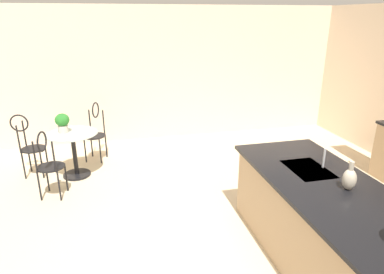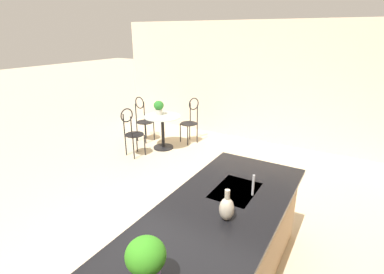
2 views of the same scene
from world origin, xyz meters
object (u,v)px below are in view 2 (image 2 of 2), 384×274
at_px(bistro_table, 163,129).
at_px(potted_plant_counter_far, 146,260).
at_px(chair_toward_desk, 143,117).
at_px(chair_near_window, 191,118).
at_px(vase_on_counter, 227,208).
at_px(potted_plant_on_table, 159,107).
at_px(chair_by_island, 132,130).

xyz_separation_m(bistro_table, potted_plant_counter_far, (3.81, 2.66, 0.68)).
relative_size(bistro_table, chair_toward_desk, 0.77).
bearing_deg(bistro_table, chair_near_window, 153.74).
bearing_deg(chair_toward_desk, bistro_table, 74.81).
distance_m(potted_plant_counter_far, vase_on_counter, 0.92).
bearing_deg(bistro_table, chair_toward_desk, -105.19).
height_order(potted_plant_counter_far, vase_on_counter, potted_plant_counter_far).
distance_m(bistro_table, vase_on_counter, 4.08).
xyz_separation_m(chair_near_window, potted_plant_on_table, (0.60, -0.45, 0.34)).
distance_m(potted_plant_on_table, potted_plant_counter_far, 4.77).
height_order(chair_toward_desk, potted_plant_on_table, potted_plant_on_table).
relative_size(bistro_table, chair_by_island, 0.77).
xyz_separation_m(bistro_table, potted_plant_on_table, (-0.06, -0.13, 0.47)).
bearing_deg(chair_by_island, bistro_table, 157.92).
height_order(bistro_table, chair_near_window, chair_near_window).
bearing_deg(chair_by_island, chair_near_window, 155.84).
relative_size(chair_near_window, vase_on_counter, 3.62).
bearing_deg(potted_plant_on_table, chair_toward_desk, -103.25).
xyz_separation_m(potted_plant_on_table, potted_plant_counter_far, (3.86, 2.78, 0.21)).
bearing_deg(vase_on_counter, chair_near_window, -145.19).
bearing_deg(vase_on_counter, bistro_table, -136.10).
relative_size(chair_near_window, potted_plant_on_table, 3.36).
xyz_separation_m(chair_by_island, potted_plant_on_table, (-0.74, 0.15, 0.34)).
distance_m(bistro_table, chair_by_island, 0.75).
xyz_separation_m(chair_by_island, chair_toward_desk, (-0.87, -0.42, 0.00)).
height_order(bistro_table, chair_toward_desk, chair_toward_desk).
bearing_deg(chair_by_island, potted_plant_counter_far, 43.16).
bearing_deg(chair_near_window, vase_on_counter, 34.81).
xyz_separation_m(chair_by_island, vase_on_counter, (2.23, 3.07, 0.46)).
xyz_separation_m(potted_plant_on_table, vase_on_counter, (2.96, 2.93, 0.11)).
distance_m(chair_toward_desk, potted_plant_on_table, 0.68).
relative_size(potted_plant_on_table, potted_plant_counter_far, 0.87).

